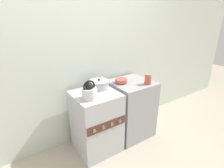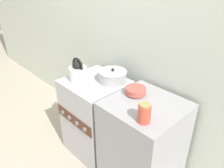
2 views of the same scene
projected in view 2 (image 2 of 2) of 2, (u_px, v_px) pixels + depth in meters
The scene contains 8 objects.
ground_plane at pixel (78, 159), 2.31m from camera, with size 12.00×12.00×0.00m, color #B2A893.
wall_back at pixel (123, 31), 2.10m from camera, with size 7.00×0.06×2.50m.
stove at pixel (96, 116), 2.27m from camera, with size 0.55×0.56×0.84m.
counter at pixel (143, 145), 1.89m from camera, with size 0.58×0.57×0.86m.
kettle at pixel (78, 72), 2.05m from camera, with size 0.21×0.17×0.23m.
cooking_pot at pixel (113, 76), 2.04m from camera, with size 0.27×0.27×0.14m.
enamel_bowl at pixel (136, 91), 1.80m from camera, with size 0.17×0.17×0.06m.
storage_jar at pixel (144, 113), 1.46m from camera, with size 0.09×0.09×0.14m.
Camera 2 is at (1.44, -0.88, 1.79)m, focal length 35.00 mm.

